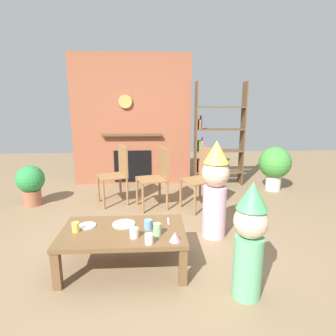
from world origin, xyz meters
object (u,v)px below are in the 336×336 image
object	(u,v)px
dining_chair_left	(118,171)
paper_cup_far_right	(76,227)
dining_chair_middle	(157,174)
child_with_cone_hat	(250,238)
potted_plant_short	(31,183)
paper_cup_near_right	(134,233)
paper_plate_rear	(87,226)
bookshelf	(216,139)
potted_plant_tall	(275,164)
paper_cup_near_left	(148,224)
paper_plate_front	(124,224)
paper_cup_far_left	(157,229)
birthday_cake_slice	(175,237)
paper_cup_center	(149,239)
coffee_table	(123,235)
dining_chair_right	(203,175)

from	to	relation	value
dining_chair_left	paper_cup_far_right	bearing A→B (deg)	61.91
dining_chair_left	dining_chair_middle	size ratio (longest dim) A/B	1.00
child_with_cone_hat	potted_plant_short	world-z (taller)	child_with_cone_hat
paper_cup_near_right	paper_plate_rear	distance (m)	0.53
bookshelf	potted_plant_tall	xyz separation A→B (m)	(0.97, -0.43, -0.41)
paper_cup_near_left	paper_plate_front	bearing A→B (deg)	156.06
dining_chair_left	dining_chair_middle	distance (m)	0.64
paper_cup_far_left	paper_cup_near_right	bearing A→B (deg)	-169.60
bookshelf	dining_chair_left	size ratio (longest dim) A/B	2.11
paper_cup_near_left	birthday_cake_slice	xyz separation A→B (m)	(0.23, -0.25, -0.00)
paper_cup_center	dining_chair_middle	size ratio (longest dim) A/B	0.10
paper_cup_near_left	dining_chair_middle	world-z (taller)	dining_chair_middle
paper_cup_near_right	dining_chair_middle	size ratio (longest dim) A/B	0.10
bookshelf	paper_cup_far_right	xyz separation A→B (m)	(-1.90, -2.73, -0.45)
dining_chair_middle	potted_plant_short	size ratio (longest dim) A/B	1.46
dining_chair_middle	coffee_table	bearing A→B (deg)	61.38
paper_cup_far_right	birthday_cake_slice	distance (m)	0.93
paper_cup_far_right	child_with_cone_hat	world-z (taller)	child_with_cone_hat
paper_cup_near_right	birthday_cake_slice	size ratio (longest dim) A/B	0.88
paper_cup_center	paper_plate_front	xyz separation A→B (m)	(-0.25, 0.39, -0.04)
birthday_cake_slice	paper_cup_near_right	bearing A→B (deg)	166.25
dining_chair_left	dining_chair_right	world-z (taller)	same
paper_cup_center	potted_plant_short	size ratio (longest dim) A/B	0.14
paper_cup_near_right	paper_plate_front	xyz separation A→B (m)	(-0.12, 0.27, -0.04)
coffee_table	birthday_cake_slice	xyz separation A→B (m)	(0.47, -0.24, 0.09)
paper_plate_front	dining_chair_middle	world-z (taller)	dining_chair_middle
paper_cup_near_right	paper_cup_center	xyz separation A→B (m)	(0.13, -0.12, -0.00)
paper_plate_rear	paper_cup_near_left	bearing A→B (deg)	-8.48
dining_chair_left	dining_chair_middle	world-z (taller)	same
potted_plant_short	paper_cup_far_right	bearing A→B (deg)	-57.45
paper_plate_rear	dining_chair_middle	size ratio (longest dim) A/B	0.19
coffee_table	dining_chair_right	world-z (taller)	dining_chair_right
paper_cup_center	dining_chair_left	xyz separation A→B (m)	(-0.50, 2.06, 0.09)
coffee_table	dining_chair_middle	distance (m)	1.62
dining_chair_right	paper_cup_center	bearing A→B (deg)	39.00
paper_cup_center	paper_plate_front	bearing A→B (deg)	122.50
coffee_table	child_with_cone_hat	distance (m)	1.15
paper_cup_far_right	paper_cup_center	bearing A→B (deg)	-21.22
paper_cup_near_right	birthday_cake_slice	xyz separation A→B (m)	(0.35, -0.09, -0.00)
paper_cup_far_right	paper_plate_front	bearing A→B (deg)	16.74
dining_chair_left	paper_cup_near_left	bearing A→B (deg)	82.91
paper_cup_far_left	paper_plate_front	distance (m)	0.40
paper_plate_front	dining_chair_right	bearing A→B (deg)	53.45
paper_cup_center	paper_cup_far_left	world-z (taller)	paper_cup_far_left
bookshelf	paper_cup_far_left	bearing A→B (deg)	-112.07
coffee_table	paper_plate_rear	bearing A→B (deg)	164.06
potted_plant_short	dining_chair_right	bearing A→B (deg)	-5.90
coffee_table	dining_chair_left	distance (m)	1.81
bookshelf	paper_cup_far_left	world-z (taller)	bookshelf
dining_chair_left	potted_plant_short	size ratio (longest dim) A/B	1.46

